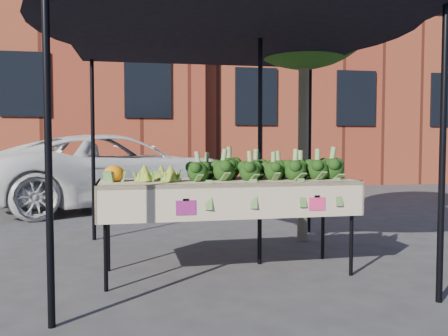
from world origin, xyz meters
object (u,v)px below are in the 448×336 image
Objects in this scene: canopy at (225,131)px; table at (228,227)px; vehicle at (115,77)px; street_tree at (304,90)px.

table is at bearing -95.82° from canopy.
table is 0.48× the size of vehicle.
table is at bearing 169.79° from vehicle.
street_tree is at bearing 47.01° from table.
street_tree is (1.18, 0.94, 0.54)m from canopy.
vehicle is (-1.35, 4.76, 1.17)m from canopy.
table is 0.99m from canopy.
table is 0.77× the size of canopy.
vehicle reaches higher than street_tree.
canopy is 0.83× the size of street_tree.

